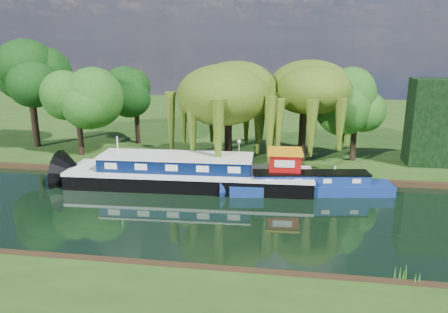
# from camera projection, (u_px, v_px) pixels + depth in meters

# --- Properties ---
(ground) EXTENTS (120.00, 120.00, 0.00)m
(ground) POSITION_uv_depth(u_px,v_px,m) (215.00, 213.00, 30.87)
(ground) COLOR black
(far_bank) EXTENTS (120.00, 52.00, 0.45)m
(far_bank) POSITION_uv_depth(u_px,v_px,m) (255.00, 122.00, 63.24)
(far_bank) COLOR #223F11
(far_bank) RESTS_ON ground
(dutch_barge) EXTENTS (20.47, 5.40, 4.29)m
(dutch_barge) POSITION_uv_depth(u_px,v_px,m) (191.00, 174.00, 36.38)
(dutch_barge) COLOR black
(dutch_barge) RESTS_ON ground
(narrowboat) EXTENTS (13.12, 4.09, 1.89)m
(narrowboat) POSITION_uv_depth(u_px,v_px,m) (310.00, 185.00, 34.73)
(narrowboat) COLOR navy
(narrowboat) RESTS_ON ground
(red_dinghy) EXTENTS (3.09, 2.37, 0.60)m
(red_dinghy) POSITION_uv_depth(u_px,v_px,m) (102.00, 176.00, 39.29)
(red_dinghy) COLOR #980B0B
(red_dinghy) RESTS_ON ground
(willow_left) EXTENTS (7.54, 7.54, 9.04)m
(willow_left) POSITION_uv_depth(u_px,v_px,m) (228.00, 95.00, 39.69)
(willow_left) COLOR black
(willow_left) RESTS_ON far_bank
(willow_right) EXTENTS (7.14, 7.14, 8.69)m
(willow_right) POSITION_uv_depth(u_px,v_px,m) (304.00, 96.00, 40.76)
(willow_right) COLOR black
(willow_right) RESTS_ON far_bank
(tree_far_left) EXTENTS (5.26, 5.26, 8.47)m
(tree_far_left) POSITION_uv_depth(u_px,v_px,m) (77.00, 98.00, 43.19)
(tree_far_left) COLOR black
(tree_far_left) RESTS_ON far_bank
(tree_far_back) EXTENTS (6.14, 6.14, 10.32)m
(tree_far_back) POSITION_uv_depth(u_px,v_px,m) (30.00, 81.00, 46.23)
(tree_far_back) COLOR black
(tree_far_back) RESTS_ON far_bank
(tree_far_mid) EXTENTS (4.77, 4.77, 7.80)m
(tree_far_mid) POSITION_uv_depth(u_px,v_px,m) (136.00, 96.00, 48.26)
(tree_far_mid) COLOR black
(tree_far_mid) RESTS_ON far_bank
(tree_far_right) EXTENTS (4.69, 4.69, 7.68)m
(tree_far_right) POSITION_uv_depth(u_px,v_px,m) (356.00, 106.00, 41.32)
(tree_far_right) COLOR black
(tree_far_right) RESTS_ON far_bank
(conifer_hedge) EXTENTS (6.00, 3.00, 8.00)m
(conifer_hedge) POSITION_uv_depth(u_px,v_px,m) (442.00, 123.00, 40.30)
(conifer_hedge) COLOR black
(conifer_hedge) RESTS_ON far_bank
(lamppost) EXTENTS (0.36, 0.36, 2.56)m
(lamppost) POSITION_uv_depth(u_px,v_px,m) (239.00, 146.00, 40.18)
(lamppost) COLOR silver
(lamppost) RESTS_ON far_bank
(mooring_posts) EXTENTS (19.16, 0.16, 1.00)m
(mooring_posts) POSITION_uv_depth(u_px,v_px,m) (225.00, 167.00, 38.70)
(mooring_posts) COLOR silver
(mooring_posts) RESTS_ON far_bank
(reeds_near) EXTENTS (33.70, 1.50, 1.10)m
(reeds_near) POSITION_uv_depth(u_px,v_px,m) (321.00, 268.00, 22.50)
(reeds_near) COLOR #1C5617
(reeds_near) RESTS_ON ground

